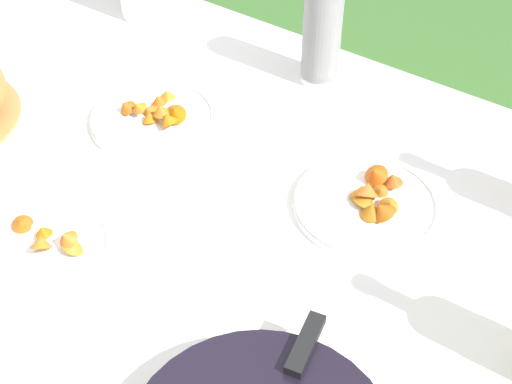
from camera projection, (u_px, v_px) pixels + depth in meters
The scene contains 6 objects.
garden_table at pixel (153, 261), 1.12m from camera, with size 1.87×1.23×0.69m.
tablecloth at pixel (150, 243), 1.09m from camera, with size 1.88×1.24×0.10m.
cup_stack at pixel (322, 25), 1.30m from camera, with size 0.07×0.07×0.24m.
snack_plate_near at pixel (38, 249), 1.05m from camera, with size 0.22×0.22×0.05m.
snack_plate_left at pixel (368, 202), 1.12m from camera, with size 0.23×0.23×0.06m.
snack_plate_right at pixel (154, 116), 1.28m from camera, with size 0.23×0.23×0.05m.
Camera 1 is at (0.55, -0.51, 1.49)m, focal length 50.00 mm.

